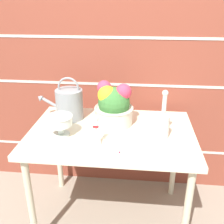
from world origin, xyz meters
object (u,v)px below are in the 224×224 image
Objects in this scene: glass_decanter at (163,122)px; figurine_vase at (96,133)px; watering_can at (69,104)px; crystal_pedestal_bowl at (60,122)px; flower_planter at (113,105)px.

figurine_vase is (-0.39, -0.14, -0.02)m from glass_decanter.
watering_can is 0.26m from crystal_pedestal_bowl.
watering_can is 1.13× the size of flower_planter.
watering_can reaches higher than figurine_vase.
watering_can is at bearing 91.38° from crystal_pedestal_bowl.
flower_planter is at bearing -9.60° from watering_can.
flower_planter is 0.36m from glass_decanter.
flower_planter is at bearing 32.60° from crystal_pedestal_bowl.
watering_can is at bearing 125.62° from figurine_vase.
figurine_vase is (-0.07, -0.30, -0.06)m from flower_planter.
glass_decanter is 0.42m from figurine_vase.
watering_can is at bearing 170.40° from flower_planter.
flower_planter is 0.31m from figurine_vase.
figurine_vase is at bearing -161.03° from glass_decanter.
glass_decanter is (0.64, 0.04, 0.01)m from crystal_pedestal_bowl.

